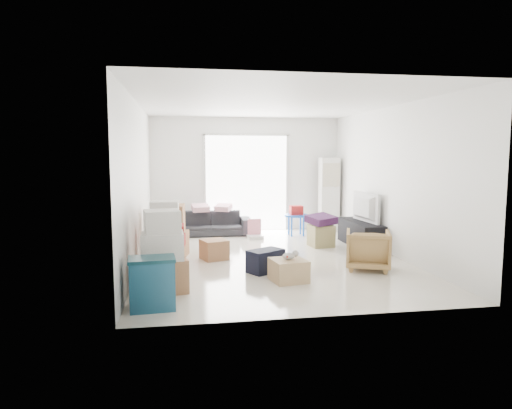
{
  "coord_description": "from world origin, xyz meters",
  "views": [
    {
      "loc": [
        -1.54,
        -7.81,
        1.83
      ],
      "look_at": [
        -0.22,
        0.2,
        0.94
      ],
      "focal_mm": 32.0,
      "sensor_mm": 36.0,
      "label": 1
    }
  ],
  "objects_px": {
    "tv_console": "(361,234)",
    "kids_table": "(296,214)",
    "wood_crate": "(289,270)",
    "sofa": "(211,219)",
    "television": "(361,218)",
    "armchair": "(368,248)",
    "storage_bins": "(152,283)",
    "ottoman": "(321,236)",
    "ac_tower": "(329,194)"
  },
  "relations": [
    {
      "from": "armchair",
      "to": "storage_bins",
      "type": "distance_m",
      "value": 3.56
    },
    {
      "from": "television",
      "to": "sofa",
      "type": "relative_size",
      "value": 0.55
    },
    {
      "from": "armchair",
      "to": "kids_table",
      "type": "distance_m",
      "value": 3.18
    },
    {
      "from": "tv_console",
      "to": "sofa",
      "type": "bearing_deg",
      "value": 149.06
    },
    {
      "from": "ac_tower",
      "to": "wood_crate",
      "type": "height_order",
      "value": "ac_tower"
    },
    {
      "from": "ac_tower",
      "to": "television",
      "type": "distance_m",
      "value": 1.91
    },
    {
      "from": "wood_crate",
      "to": "television",
      "type": "bearing_deg",
      "value": 48.3
    },
    {
      "from": "tv_console",
      "to": "kids_table",
      "type": "xyz_separation_m",
      "value": [
        -0.99,
        1.36,
        0.24
      ]
    },
    {
      "from": "tv_console",
      "to": "television",
      "type": "distance_m",
      "value": 0.31
    },
    {
      "from": "wood_crate",
      "to": "armchair",
      "type": "bearing_deg",
      "value": 18.53
    },
    {
      "from": "tv_console",
      "to": "kids_table",
      "type": "relative_size",
      "value": 2.18
    },
    {
      "from": "kids_table",
      "to": "wood_crate",
      "type": "height_order",
      "value": "kids_table"
    },
    {
      "from": "armchair",
      "to": "ottoman",
      "type": "distance_m",
      "value": 1.88
    },
    {
      "from": "wood_crate",
      "to": "ac_tower",
      "type": "bearing_deg",
      "value": 64.59
    },
    {
      "from": "television",
      "to": "kids_table",
      "type": "relative_size",
      "value": 1.5
    },
    {
      "from": "sofa",
      "to": "storage_bins",
      "type": "relative_size",
      "value": 2.93
    },
    {
      "from": "television",
      "to": "armchair",
      "type": "distance_m",
      "value": 1.92
    },
    {
      "from": "ac_tower",
      "to": "ottoman",
      "type": "xyz_separation_m",
      "value": [
        -0.76,
        -1.82,
        -0.66
      ]
    },
    {
      "from": "armchair",
      "to": "wood_crate",
      "type": "bearing_deg",
      "value": 39.5
    },
    {
      "from": "ac_tower",
      "to": "kids_table",
      "type": "xyz_separation_m",
      "value": [
        -0.94,
        -0.53,
        -0.39
      ]
    },
    {
      "from": "tv_console",
      "to": "kids_table",
      "type": "height_order",
      "value": "kids_table"
    },
    {
      "from": "tv_console",
      "to": "wood_crate",
      "type": "height_order",
      "value": "tv_console"
    },
    {
      "from": "sofa",
      "to": "armchair",
      "type": "relative_size",
      "value": 2.64
    },
    {
      "from": "wood_crate",
      "to": "storage_bins",
      "type": "bearing_deg",
      "value": -154.22
    },
    {
      "from": "sofa",
      "to": "ac_tower",
      "type": "bearing_deg",
      "value": 3.7
    },
    {
      "from": "ac_tower",
      "to": "storage_bins",
      "type": "bearing_deg",
      "value": -127.24
    },
    {
      "from": "ac_tower",
      "to": "sofa",
      "type": "height_order",
      "value": "ac_tower"
    },
    {
      "from": "storage_bins",
      "to": "ottoman",
      "type": "bearing_deg",
      "value": 46.35
    },
    {
      "from": "television",
      "to": "ottoman",
      "type": "height_order",
      "value": "television"
    },
    {
      "from": "kids_table",
      "to": "wood_crate",
      "type": "relative_size",
      "value": 1.41
    },
    {
      "from": "ottoman",
      "to": "wood_crate",
      "type": "distance_m",
      "value": 2.63
    },
    {
      "from": "sofa",
      "to": "armchair",
      "type": "xyz_separation_m",
      "value": [
        2.28,
        -3.54,
        -0.01
      ]
    },
    {
      "from": "kids_table",
      "to": "wood_crate",
      "type": "xyz_separation_m",
      "value": [
        -1.04,
        -3.63,
        -0.33
      ]
    },
    {
      "from": "kids_table",
      "to": "sofa",
      "type": "bearing_deg",
      "value": 168.73
    },
    {
      "from": "ottoman",
      "to": "wood_crate",
      "type": "bearing_deg",
      "value": -117.54
    },
    {
      "from": "ac_tower",
      "to": "ottoman",
      "type": "distance_m",
      "value": 2.08
    },
    {
      "from": "television",
      "to": "kids_table",
      "type": "height_order",
      "value": "kids_table"
    },
    {
      "from": "ac_tower",
      "to": "storage_bins",
      "type": "distance_m",
      "value": 6.39
    },
    {
      "from": "tv_console",
      "to": "television",
      "type": "xyz_separation_m",
      "value": [
        0.0,
        0.0,
        0.31
      ]
    },
    {
      "from": "television",
      "to": "ottoman",
      "type": "distance_m",
      "value": 0.88
    },
    {
      "from": "ac_tower",
      "to": "armchair",
      "type": "distance_m",
      "value": 3.77
    },
    {
      "from": "storage_bins",
      "to": "armchair",
      "type": "bearing_deg",
      "value": 22.76
    },
    {
      "from": "storage_bins",
      "to": "kids_table",
      "type": "height_order",
      "value": "kids_table"
    },
    {
      "from": "armchair",
      "to": "sofa",
      "type": "bearing_deg",
      "value": -36.23
    },
    {
      "from": "television",
      "to": "armchair",
      "type": "height_order",
      "value": "armchair"
    },
    {
      "from": "ottoman",
      "to": "wood_crate",
      "type": "height_order",
      "value": "ottoman"
    },
    {
      "from": "tv_console",
      "to": "sofa",
      "type": "xyz_separation_m",
      "value": [
        -2.9,
        1.74,
        0.11
      ]
    },
    {
      "from": "tv_console",
      "to": "storage_bins",
      "type": "height_order",
      "value": "storage_bins"
    },
    {
      "from": "storage_bins",
      "to": "wood_crate",
      "type": "height_order",
      "value": "storage_bins"
    },
    {
      "from": "tv_console",
      "to": "sofa",
      "type": "relative_size",
      "value": 0.81
    }
  ]
}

